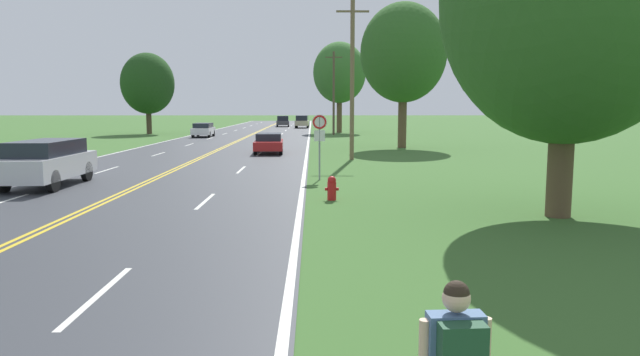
{
  "coord_description": "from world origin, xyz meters",
  "views": [
    {
      "loc": [
        6.53,
        -1.21,
        2.96
      ],
      "look_at": [
        6.72,
        13.97,
        1.06
      ],
      "focal_mm": 32.0,
      "sensor_mm": 36.0,
      "label": 1
    }
  ],
  "objects_px": {
    "tree_behind_sign": "(403,53)",
    "car_silver_suv_mid_near": "(47,161)",
    "fire_hydrant": "(332,188)",
    "car_red_sedan_mid_far": "(269,143)",
    "tree_left_verge": "(339,73)",
    "car_champagne_suv_distant": "(302,121)",
    "car_dark_grey_sedan_horizon": "(283,121)",
    "traffic_sign": "(320,131)",
    "tree_right_cluster": "(148,84)",
    "car_white_hatchback_receding": "(203,129)"
  },
  "relations": [
    {
      "from": "tree_left_verge",
      "to": "tree_right_cluster",
      "type": "relative_size",
      "value": 1.17
    },
    {
      "from": "fire_hydrant",
      "to": "tree_left_verge",
      "type": "xyz_separation_m",
      "value": [
        2.45,
        47.88,
        6.42
      ]
    },
    {
      "from": "car_red_sedan_mid_far",
      "to": "car_white_hatchback_receding",
      "type": "distance_m",
      "value": 21.39
    },
    {
      "from": "car_dark_grey_sedan_horizon",
      "to": "tree_behind_sign",
      "type": "bearing_deg",
      "value": 11.37
    },
    {
      "from": "car_red_sedan_mid_far",
      "to": "car_champagne_suv_distant",
      "type": "height_order",
      "value": "car_champagne_suv_distant"
    },
    {
      "from": "tree_right_cluster",
      "to": "car_silver_suv_mid_near",
      "type": "xyz_separation_m",
      "value": [
        8.05,
        -41.61,
        -4.52
      ]
    },
    {
      "from": "car_red_sedan_mid_far",
      "to": "car_dark_grey_sedan_horizon",
      "type": "xyz_separation_m",
      "value": [
        -1.67,
        49.38,
        0.14
      ]
    },
    {
      "from": "car_silver_suv_mid_near",
      "to": "car_white_hatchback_receding",
      "type": "xyz_separation_m",
      "value": [
        -0.9,
        35.1,
        -0.19
      ]
    },
    {
      "from": "car_champagne_suv_distant",
      "to": "car_dark_grey_sedan_horizon",
      "type": "xyz_separation_m",
      "value": [
        -2.99,
        5.23,
        -0.12
      ]
    },
    {
      "from": "tree_left_verge",
      "to": "car_champagne_suv_distant",
      "type": "height_order",
      "value": "tree_left_verge"
    },
    {
      "from": "fire_hydrant",
      "to": "tree_behind_sign",
      "type": "relative_size",
      "value": 0.07
    },
    {
      "from": "car_white_hatchback_receding",
      "to": "car_champagne_suv_distant",
      "type": "distance_m",
      "value": 26.01
    },
    {
      "from": "car_dark_grey_sedan_horizon",
      "to": "traffic_sign",
      "type": "bearing_deg",
      "value": 1.84
    },
    {
      "from": "tree_behind_sign",
      "to": "car_silver_suv_mid_near",
      "type": "bearing_deg",
      "value": -129.07
    },
    {
      "from": "tree_behind_sign",
      "to": "car_red_sedan_mid_far",
      "type": "relative_size",
      "value": 2.4
    },
    {
      "from": "car_white_hatchback_receding",
      "to": "car_dark_grey_sedan_horizon",
      "type": "height_order",
      "value": "car_dark_grey_sedan_horizon"
    },
    {
      "from": "car_dark_grey_sedan_horizon",
      "to": "car_white_hatchback_receding",
      "type": "bearing_deg",
      "value": -14.51
    },
    {
      "from": "tree_left_verge",
      "to": "car_white_hatchback_receding",
      "type": "relative_size",
      "value": 2.48
    },
    {
      "from": "car_white_hatchback_receding",
      "to": "car_champagne_suv_distant",
      "type": "relative_size",
      "value": 0.96
    },
    {
      "from": "traffic_sign",
      "to": "car_silver_suv_mid_near",
      "type": "relative_size",
      "value": 0.54
    },
    {
      "from": "tree_behind_sign",
      "to": "tree_right_cluster",
      "type": "height_order",
      "value": "tree_behind_sign"
    },
    {
      "from": "tree_right_cluster",
      "to": "car_champagne_suv_distant",
      "type": "bearing_deg",
      "value": 47.27
    },
    {
      "from": "fire_hydrant",
      "to": "car_red_sedan_mid_far",
      "type": "relative_size",
      "value": 0.18
    },
    {
      "from": "car_silver_suv_mid_near",
      "to": "tree_right_cluster",
      "type": "bearing_deg",
      "value": 10.44
    },
    {
      "from": "fire_hydrant",
      "to": "car_red_sedan_mid_far",
      "type": "height_order",
      "value": "car_red_sedan_mid_far"
    },
    {
      "from": "car_champagne_suv_distant",
      "to": "car_dark_grey_sedan_horizon",
      "type": "height_order",
      "value": "car_champagne_suv_distant"
    },
    {
      "from": "fire_hydrant",
      "to": "car_dark_grey_sedan_horizon",
      "type": "bearing_deg",
      "value": 94.29
    },
    {
      "from": "tree_left_verge",
      "to": "tree_behind_sign",
      "type": "bearing_deg",
      "value": -82.01
    },
    {
      "from": "traffic_sign",
      "to": "tree_left_verge",
      "type": "bearing_deg",
      "value": 86.28
    },
    {
      "from": "traffic_sign",
      "to": "tree_behind_sign",
      "type": "relative_size",
      "value": 0.26
    },
    {
      "from": "tree_behind_sign",
      "to": "tree_left_verge",
      "type": "bearing_deg",
      "value": 97.99
    },
    {
      "from": "tree_behind_sign",
      "to": "car_red_sedan_mid_far",
      "type": "xyz_separation_m",
      "value": [
        -9.3,
        -4.91,
        -6.1
      ]
    },
    {
      "from": "traffic_sign",
      "to": "tree_left_verge",
      "type": "height_order",
      "value": "tree_left_verge"
    },
    {
      "from": "tree_right_cluster",
      "to": "car_champagne_suv_distant",
      "type": "xyz_separation_m",
      "value": [
        16.43,
        17.79,
        -4.52
      ]
    },
    {
      "from": "traffic_sign",
      "to": "car_white_hatchback_receding",
      "type": "height_order",
      "value": "traffic_sign"
    },
    {
      "from": "car_white_hatchback_receding",
      "to": "car_dark_grey_sedan_horizon",
      "type": "relative_size",
      "value": 0.97
    },
    {
      "from": "fire_hydrant",
      "to": "car_silver_suv_mid_near",
      "type": "bearing_deg",
      "value": 162.79
    },
    {
      "from": "tree_behind_sign",
      "to": "fire_hydrant",
      "type": "bearing_deg",
      "value": -104.11
    },
    {
      "from": "tree_left_verge",
      "to": "car_red_sedan_mid_far",
      "type": "xyz_separation_m",
      "value": [
        -5.87,
        -29.38,
        -6.13
      ]
    },
    {
      "from": "tree_left_verge",
      "to": "tree_behind_sign",
      "type": "distance_m",
      "value": 24.71
    },
    {
      "from": "tree_right_cluster",
      "to": "car_white_hatchback_receding",
      "type": "height_order",
      "value": "tree_right_cluster"
    },
    {
      "from": "tree_behind_sign",
      "to": "car_champagne_suv_distant",
      "type": "bearing_deg",
      "value": 101.51
    },
    {
      "from": "car_champagne_suv_distant",
      "to": "tree_behind_sign",
      "type": "bearing_deg",
      "value": 13.85
    },
    {
      "from": "tree_behind_sign",
      "to": "car_champagne_suv_distant",
      "type": "relative_size",
      "value": 2.4
    },
    {
      "from": "tree_behind_sign",
      "to": "car_champagne_suv_distant",
      "type": "height_order",
      "value": "tree_behind_sign"
    },
    {
      "from": "tree_right_cluster",
      "to": "car_dark_grey_sedan_horizon",
      "type": "relative_size",
      "value": 2.05
    },
    {
      "from": "traffic_sign",
      "to": "tree_behind_sign",
      "type": "distance_m",
      "value": 19.97
    },
    {
      "from": "car_red_sedan_mid_far",
      "to": "car_champagne_suv_distant",
      "type": "distance_m",
      "value": 44.17
    },
    {
      "from": "car_dark_grey_sedan_horizon",
      "to": "car_silver_suv_mid_near",
      "type": "bearing_deg",
      "value": -7.26
    },
    {
      "from": "car_dark_grey_sedan_horizon",
      "to": "tree_right_cluster",
      "type": "bearing_deg",
      "value": -32.78
    }
  ]
}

